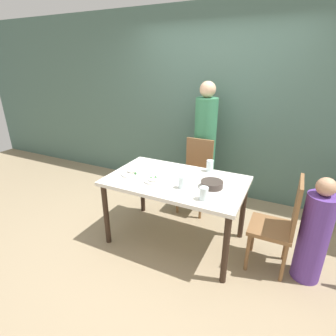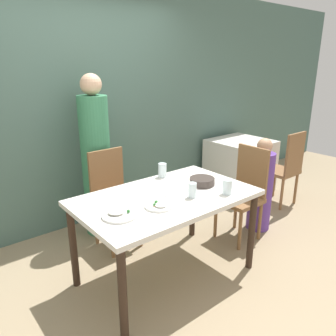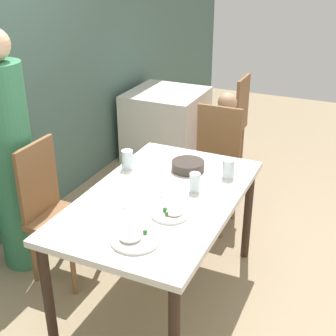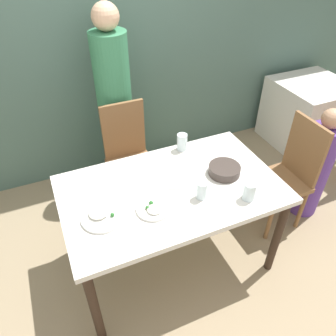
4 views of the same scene
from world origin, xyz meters
name	(u,v)px [view 1 (image 1 of 4)]	position (x,y,z in m)	size (l,w,h in m)	color
ground_plane	(175,239)	(0.00, 0.00, 0.00)	(10.00, 10.00, 0.00)	#998466
wall_back	(218,106)	(0.00, 1.46, 1.35)	(10.00, 0.06, 2.70)	#4C6B60
dining_table	(176,186)	(0.00, 0.00, 0.69)	(1.47, 0.89, 0.78)	silver
chair_adult_spot	(196,174)	(-0.06, 0.79, 0.53)	(0.40, 0.40, 0.99)	brown
chair_child_spot	(280,223)	(1.08, 0.03, 0.53)	(0.40, 0.40, 0.99)	brown
person_adult	(205,148)	(-0.06, 1.11, 0.81)	(0.31, 0.31, 1.72)	#387F56
person_child	(314,235)	(1.37, 0.03, 0.48)	(0.26, 0.26, 1.05)	#5B3893
bowl_curry	(212,184)	(0.40, -0.01, 0.81)	(0.22, 0.22, 0.06)	#3D332D
plate_rice_adult	(133,173)	(-0.50, -0.08, 0.79)	(0.26, 0.26, 0.05)	white
plate_rice_child	(154,180)	(-0.19, -0.15, 0.79)	(0.22, 0.22, 0.05)	white
glass_water_tall	(210,166)	(0.26, 0.37, 0.84)	(0.08, 0.08, 0.13)	silver
glass_water_short	(182,182)	(0.14, -0.17, 0.84)	(0.07, 0.07, 0.12)	silver
glass_water_center	(204,193)	(0.41, -0.29, 0.84)	(0.08, 0.08, 0.12)	silver
fork_steel	(179,182)	(0.06, -0.04, 0.78)	(0.17, 0.09, 0.01)	silver
spoon_steel	(169,172)	(-0.15, 0.14, 0.78)	(0.18, 0.04, 0.01)	silver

